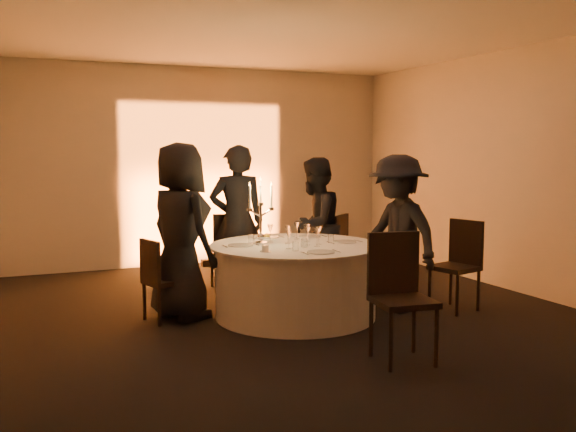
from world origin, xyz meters
name	(u,v)px	position (x,y,z in m)	size (l,w,h in m)	color
floor	(295,316)	(0.00, 0.00, 0.00)	(7.00, 7.00, 0.00)	black
ceiling	(296,26)	(0.00, 0.00, 3.00)	(7.00, 7.00, 0.00)	white
wall_back	(203,166)	(0.00, 3.50, 1.50)	(7.00, 7.00, 0.00)	#BCB8AF
wall_front	(561,199)	(0.00, -3.50, 1.50)	(7.00, 7.00, 0.00)	#BCB8AF
wall_right	(520,171)	(3.00, 0.00, 1.50)	(7.00, 7.00, 0.00)	#BCB8AF
uplighter_fixture	(210,263)	(0.00, 3.20, 0.05)	(0.25, 0.12, 0.10)	black
banquet_table	(296,281)	(0.00, 0.00, 0.38)	(1.80, 1.80, 0.77)	black
chair_left	(159,276)	(-1.36, 0.36, 0.48)	(0.47, 0.46, 0.85)	black
chair_back_left	(229,247)	(-0.25, 1.47, 0.55)	(0.49, 0.49, 0.98)	black
chair_back_right	(333,247)	(0.96, 1.00, 0.54)	(0.59, 0.59, 0.95)	black
chair_right	(459,259)	(1.78, -0.43, 0.56)	(0.53, 0.53, 0.99)	black
chair_front	(399,288)	(0.24, -1.59, 0.60)	(0.52, 0.52, 1.06)	black
guest_left	(180,231)	(-1.12, 0.42, 0.92)	(0.90, 0.58, 1.83)	black
guest_back_left	(237,221)	(-0.25, 1.15, 0.91)	(0.66, 0.43, 1.81)	black
guest_back_right	(315,226)	(0.67, 0.93, 0.83)	(0.81, 0.63, 1.66)	black
guest_right	(397,233)	(1.12, -0.21, 0.85)	(1.10, 0.63, 1.71)	black
plate_left	(240,245)	(-0.56, 0.13, 0.78)	(0.36, 0.26, 0.01)	silver
plate_back_left	(267,236)	(-0.09, 0.58, 0.79)	(0.36, 0.26, 0.08)	silver
plate_back_right	(310,237)	(0.37, 0.44, 0.78)	(0.35, 0.25, 0.01)	silver
plate_right	(345,242)	(0.54, -0.08, 0.78)	(0.36, 0.25, 0.01)	silver
plate_front	(321,252)	(0.00, -0.60, 0.78)	(0.36, 0.27, 0.01)	silver
coffee_cup	(265,249)	(-0.46, -0.32, 0.80)	(0.11, 0.11, 0.07)	silver
candelabra	(261,221)	(-0.32, 0.17, 1.02)	(0.30, 0.14, 0.71)	silver
wine_glass_a	(319,231)	(0.22, -0.10, 0.91)	(0.07, 0.07, 0.19)	white
wine_glass_b	(307,232)	(0.09, -0.11, 0.91)	(0.07, 0.07, 0.19)	white
wine_glass_c	(307,229)	(0.18, 0.12, 0.91)	(0.07, 0.07, 0.19)	white
wine_glass_d	(270,229)	(-0.16, 0.31, 0.91)	(0.07, 0.07, 0.19)	white
wine_glass_e	(297,227)	(0.16, 0.33, 0.91)	(0.07, 0.07, 0.19)	white
wine_glass_f	(317,233)	(0.14, -0.23, 0.91)	(0.07, 0.07, 0.19)	white
wine_glass_g	(288,231)	(-0.05, 0.08, 0.91)	(0.07, 0.07, 0.19)	white
wine_glass_h	(270,230)	(-0.20, 0.21, 0.91)	(0.07, 0.07, 0.19)	white
wine_glass_i	(289,235)	(-0.18, -0.24, 0.91)	(0.07, 0.07, 0.19)	white
tumbler_a	(251,239)	(-0.39, 0.28, 0.82)	(0.07, 0.07, 0.09)	white
tumbler_b	(295,246)	(-0.17, -0.39, 0.82)	(0.07, 0.07, 0.09)	white
tumbler_c	(331,239)	(0.39, -0.05, 0.82)	(0.07, 0.07, 0.09)	white
tumbler_d	(304,243)	(0.00, -0.22, 0.82)	(0.07, 0.07, 0.09)	white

